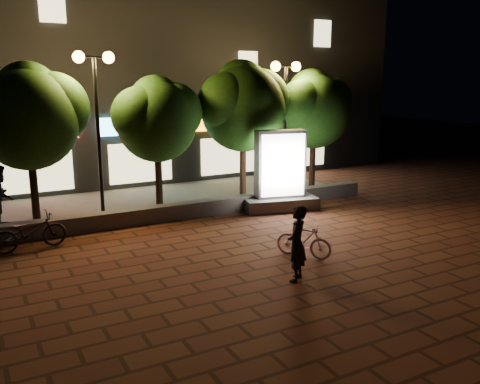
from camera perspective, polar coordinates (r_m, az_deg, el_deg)
ground at (r=12.83m, az=-2.93°, el=-7.62°), size 80.00×80.00×0.00m
retaining_wall at (r=16.29m, az=-9.05°, el=-2.41°), size 16.00×0.45×0.50m
sidewalk at (r=18.65m, az=-11.62°, el=-1.25°), size 16.00×5.00×0.08m
building_block at (r=24.42m, az=-16.80°, el=13.45°), size 28.00×8.12×11.30m
tree_left at (r=16.45m, az=-22.71°, el=8.22°), size 3.60×3.00×4.89m
tree_mid at (r=17.35m, az=-9.31°, el=8.45°), size 3.24×2.70×4.50m
tree_right at (r=18.68m, az=0.39°, el=9.98°), size 3.72×3.10×5.07m
tree_far_right at (r=20.43m, az=8.38°, el=9.53°), size 3.48×2.90×4.76m
street_lamp_left at (r=16.49m, az=-15.96°, el=10.75°), size 1.26×0.36×5.18m
street_lamp_right at (r=19.30m, az=5.14°, el=10.99°), size 1.26×0.36×4.98m
ad_kiosk at (r=17.48m, az=4.50°, el=1.63°), size 2.75×1.79×2.75m
scooter_pink at (r=12.93m, az=7.20°, el=-5.45°), size 1.15×1.48×0.89m
rider at (r=11.35m, az=6.43°, el=-5.81°), size 0.75×0.73×1.73m
scooter_parked at (r=14.47m, az=-22.65°, el=-4.18°), size 1.95×0.89×0.99m
pedestrian at (r=16.73m, az=-25.35°, el=-0.37°), size 0.95×1.09×1.88m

